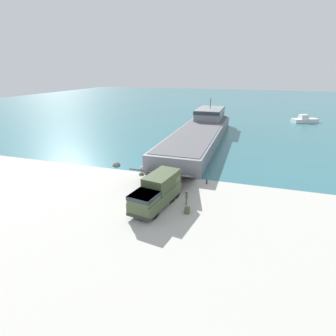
% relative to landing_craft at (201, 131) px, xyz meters
% --- Properties ---
extents(ground_plane, '(240.00, 240.00, 0.00)m').
position_rel_landing_craft_xyz_m(ground_plane, '(2.23, -26.71, -1.84)').
color(ground_plane, '#B7B5AD').
extents(water_surface, '(240.00, 180.00, 0.01)m').
position_rel_landing_craft_xyz_m(water_surface, '(2.23, 68.56, -1.84)').
color(water_surface, '#336B75').
rests_on(water_surface, ground_plane).
extents(landing_craft, '(8.54, 43.59, 7.48)m').
position_rel_landing_craft_xyz_m(landing_craft, '(0.00, 0.00, 0.00)').
color(landing_craft, gray).
rests_on(landing_craft, ground_plane).
extents(military_truck, '(3.77, 7.69, 3.29)m').
position_rel_landing_craft_xyz_m(military_truck, '(0.93, -30.02, -0.17)').
color(military_truck, '#475638').
rests_on(military_truck, ground_plane).
extents(soldier_on_ramp, '(0.35, 0.49, 1.66)m').
position_rel_landing_craft_xyz_m(soldier_on_ramp, '(3.89, -28.86, -0.88)').
color(soldier_on_ramp, '#4C4738').
rests_on(soldier_on_ramp, ground_plane).
extents(moored_boat_a, '(6.83, 6.46, 1.27)m').
position_rel_landing_craft_xyz_m(moored_boat_a, '(-0.11, 27.60, -1.42)').
color(moored_boat_a, navy).
rests_on(moored_boat_a, ground_plane).
extents(moored_boat_b, '(7.43, 5.41, 2.15)m').
position_rel_landing_craft_xyz_m(moored_boat_b, '(24.09, 27.78, -1.13)').
color(moored_boat_b, white).
rests_on(moored_boat_b, ground_plane).
extents(mooring_bollard, '(0.24, 0.24, 0.66)m').
position_rel_landing_craft_xyz_m(mooring_bollard, '(5.09, -22.78, -1.48)').
color(mooring_bollard, '#333338').
rests_on(mooring_bollard, ground_plane).
extents(cargo_crate, '(0.62, 0.71, 0.53)m').
position_rel_landing_craft_xyz_m(cargo_crate, '(4.38, -30.58, -1.57)').
color(cargo_crate, '#475638').
rests_on(cargo_crate, ground_plane).
extents(shoreline_rock_a, '(0.73, 0.73, 0.73)m').
position_rel_landing_craft_xyz_m(shoreline_rock_a, '(-4.17, -22.36, -1.84)').
color(shoreline_rock_a, gray).
rests_on(shoreline_rock_a, ground_plane).
extents(shoreline_rock_b, '(1.28, 1.28, 1.28)m').
position_rel_landing_craft_xyz_m(shoreline_rock_b, '(-4.53, -20.57, -1.84)').
color(shoreline_rock_b, gray).
rests_on(shoreline_rock_b, ground_plane).
extents(shoreline_rock_c, '(1.11, 1.11, 1.11)m').
position_rel_landing_craft_xyz_m(shoreline_rock_c, '(-9.27, -19.96, -1.84)').
color(shoreline_rock_c, '#66605B').
rests_on(shoreline_rock_c, ground_plane).
extents(shoreline_rock_d, '(1.09, 1.09, 1.09)m').
position_rel_landing_craft_xyz_m(shoreline_rock_d, '(-9.30, -20.09, -1.84)').
color(shoreline_rock_d, gray).
rests_on(shoreline_rock_d, ground_plane).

